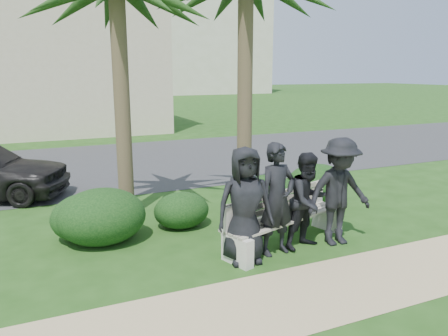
{
  "coord_description": "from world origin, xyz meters",
  "views": [
    {
      "loc": [
        -3.34,
        -6.32,
        2.99
      ],
      "look_at": [
        -0.1,
        1.0,
        1.21
      ],
      "focal_mm": 35.0,
      "sensor_mm": 36.0,
      "label": 1
    }
  ],
  "objects_px": {
    "man_c": "(308,201)",
    "man_a": "(245,205)",
    "park_bench": "(286,222)",
    "man_d": "(339,192)",
    "man_b": "(277,199)"
  },
  "relations": [
    {
      "from": "man_c",
      "to": "man_a",
      "type": "bearing_deg",
      "value": 169.86
    },
    {
      "from": "park_bench",
      "to": "man_d",
      "type": "height_order",
      "value": "man_d"
    },
    {
      "from": "park_bench",
      "to": "man_c",
      "type": "distance_m",
      "value": 0.57
    },
    {
      "from": "man_b",
      "to": "man_c",
      "type": "xyz_separation_m",
      "value": [
        0.62,
        0.01,
        -0.1
      ]
    },
    {
      "from": "man_b",
      "to": "man_d",
      "type": "height_order",
      "value": "man_d"
    },
    {
      "from": "man_a",
      "to": "man_b",
      "type": "height_order",
      "value": "man_b"
    },
    {
      "from": "man_a",
      "to": "man_c",
      "type": "bearing_deg",
      "value": 11.99
    },
    {
      "from": "man_d",
      "to": "man_a",
      "type": "bearing_deg",
      "value": -176.14
    },
    {
      "from": "man_b",
      "to": "man_c",
      "type": "relative_size",
      "value": 1.13
    },
    {
      "from": "man_b",
      "to": "man_c",
      "type": "height_order",
      "value": "man_b"
    },
    {
      "from": "man_c",
      "to": "man_d",
      "type": "relative_size",
      "value": 0.88
    },
    {
      "from": "man_c",
      "to": "man_d",
      "type": "height_order",
      "value": "man_d"
    },
    {
      "from": "man_c",
      "to": "park_bench",
      "type": "bearing_deg",
      "value": 121.3
    },
    {
      "from": "park_bench",
      "to": "man_b",
      "type": "relative_size",
      "value": 1.44
    },
    {
      "from": "man_b",
      "to": "man_c",
      "type": "bearing_deg",
      "value": -7.88
    }
  ]
}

